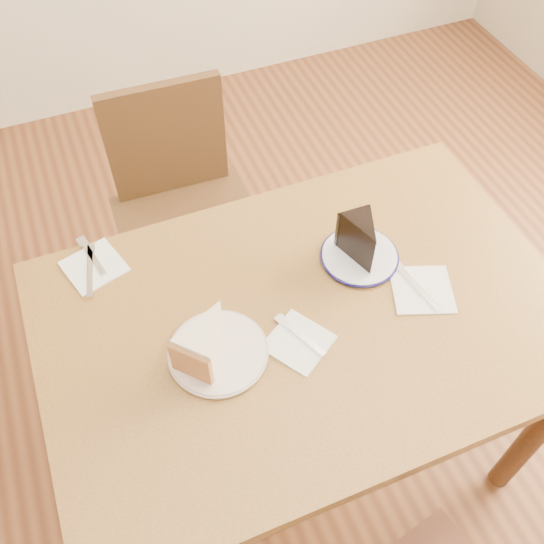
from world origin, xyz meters
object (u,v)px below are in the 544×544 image
at_px(plate_cream, 218,353).
at_px(carrot_cake, 207,338).
at_px(plate_navy, 359,256).
at_px(chair_far, 185,214).
at_px(chocolate_cake, 362,243).
at_px(table, 305,337).

bearing_deg(plate_cream, carrot_cake, 142.84).
relative_size(plate_navy, carrot_cake, 1.43).
bearing_deg(carrot_cake, plate_navy, 62.43).
distance_m(chair_far, carrot_cake, 0.75).
relative_size(plate_cream, plate_navy, 1.15).
bearing_deg(chair_far, plate_cream, 83.55).
height_order(carrot_cake, chocolate_cake, chocolate_cake).
bearing_deg(plate_navy, table, -150.66).
relative_size(table, chocolate_cake, 11.03).
height_order(chair_far, plate_cream, chair_far).
distance_m(plate_cream, carrot_cake, 0.05).
xyz_separation_m(plate_cream, plate_navy, (0.41, 0.13, 0.00)).
relative_size(table, carrot_cake, 9.41).
height_order(table, plate_cream, plate_cream).
bearing_deg(chair_far, carrot_cake, 82.02).
distance_m(plate_navy, carrot_cake, 0.44).
xyz_separation_m(table, plate_navy, (0.18, 0.10, 0.10)).
bearing_deg(chair_far, table, 102.37).
xyz_separation_m(chair_far, plate_cream, (-0.10, -0.68, 0.27)).
relative_size(chair_far, carrot_cake, 6.87).
xyz_separation_m(plate_navy, carrot_cake, (-0.42, -0.11, 0.05)).
bearing_deg(table, plate_navy, 29.34).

